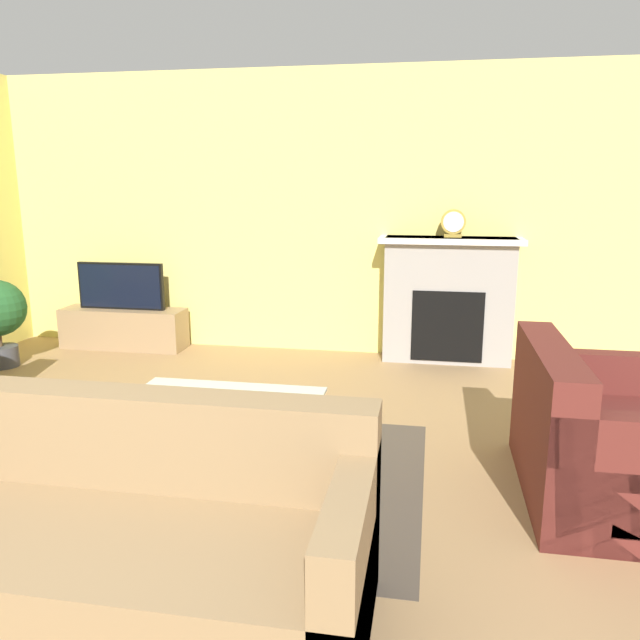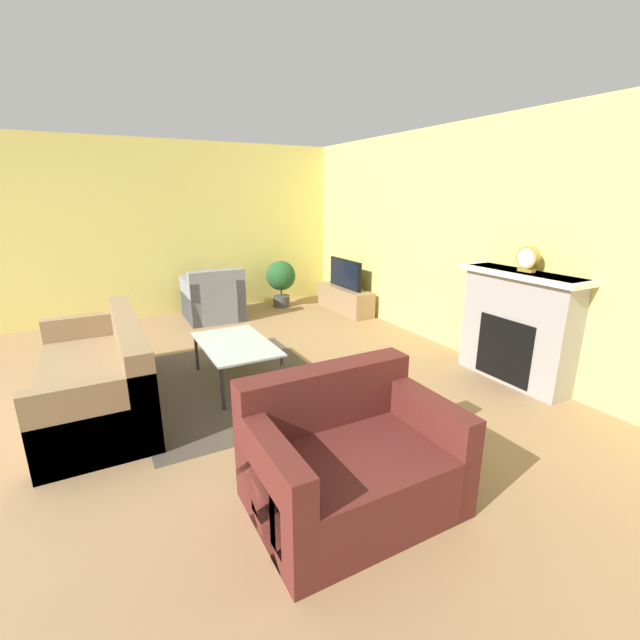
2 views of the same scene
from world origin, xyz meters
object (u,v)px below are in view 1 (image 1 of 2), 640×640
(couch_loveseat, at_px, (604,445))
(tv, at_px, (121,286))
(mantel_clock, at_px, (453,223))
(couch_sectional, at_px, (106,545))
(coffee_table, at_px, (222,406))

(couch_loveseat, bearing_deg, tv, 58.91)
(couch_loveseat, bearing_deg, mantel_clock, 16.83)
(couch_loveseat, height_order, mantel_clock, mantel_clock)
(couch_sectional, height_order, couch_loveseat, same)
(tv, height_order, couch_loveseat, tv)
(couch_loveseat, bearing_deg, coffee_table, 91.84)
(couch_loveseat, relative_size, coffee_table, 1.09)
(coffee_table, distance_m, mantel_clock, 3.04)
(tv, bearing_deg, coffee_table, -52.50)
(couch_loveseat, distance_m, mantel_clock, 2.81)
(tv, relative_size, couch_loveseat, 0.73)
(couch_sectional, distance_m, couch_loveseat, 2.51)
(couch_sectional, distance_m, mantel_clock, 4.20)
(couch_loveseat, distance_m, coffee_table, 2.10)
(tv, bearing_deg, couch_sectional, -63.49)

